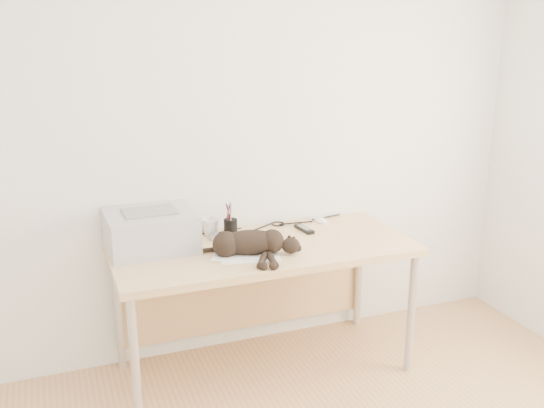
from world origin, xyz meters
name	(u,v)px	position (x,y,z in m)	size (l,w,h in m)	color
wall_back	(242,131)	(0.00, 1.75, 1.30)	(3.50, 3.50, 0.00)	white
desk	(259,264)	(0.00, 1.48, 0.61)	(1.60, 0.70, 0.74)	tan
printer	(150,230)	(-0.57, 1.56, 0.84)	(0.46, 0.40, 0.21)	#A4A4A9
papers	(246,255)	(-0.13, 1.29, 0.74)	(0.38, 0.32, 0.01)	white
cat	(247,244)	(-0.13, 1.29, 0.80)	(0.58, 0.38, 0.14)	black
mug	(210,227)	(-0.22, 1.67, 0.79)	(0.10, 0.10, 0.10)	white
pen_cup	(231,228)	(-0.12, 1.59, 0.79)	(0.08, 0.08, 0.19)	black
remote_grey	(214,234)	(-0.21, 1.64, 0.75)	(0.05, 0.18, 0.02)	gray
remote_black	(304,229)	(0.30, 1.55, 0.75)	(0.04, 0.16, 0.02)	black
mouse	(321,218)	(0.46, 1.67, 0.76)	(0.07, 0.12, 0.04)	white
cable_tangle	(246,228)	(0.00, 1.70, 0.75)	(1.36, 0.08, 0.01)	black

